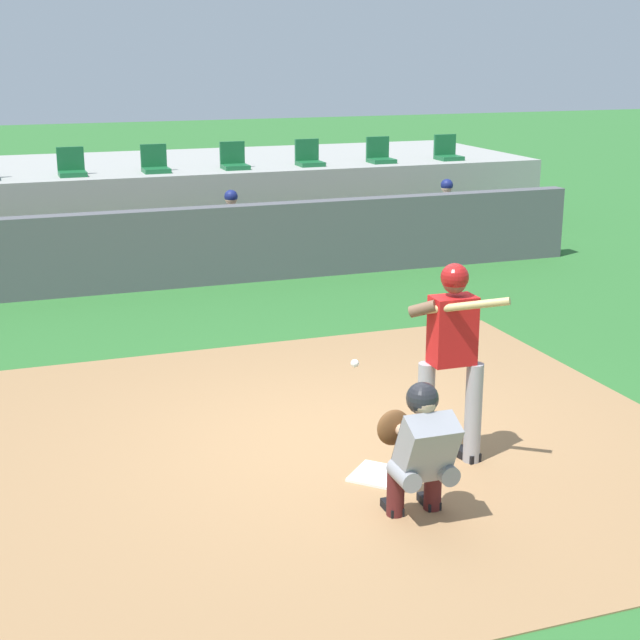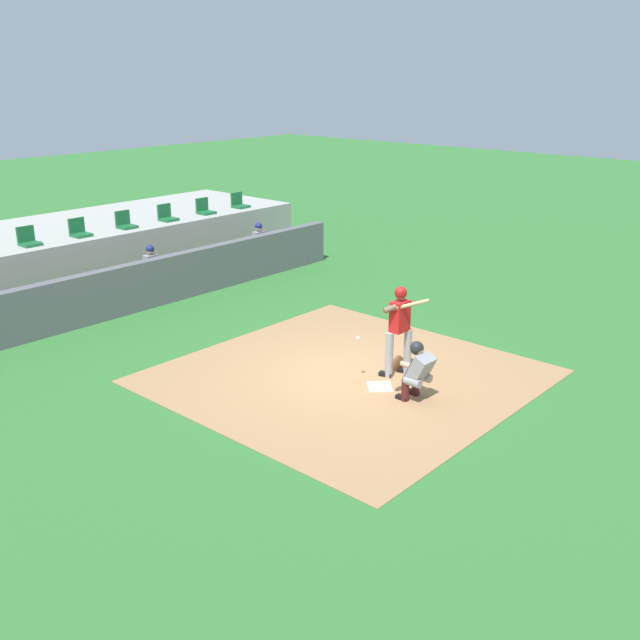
{
  "view_description": "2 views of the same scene",
  "coord_description": "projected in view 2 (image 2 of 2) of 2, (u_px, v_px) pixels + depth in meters",
  "views": [
    {
      "loc": [
        -3.01,
        -7.7,
        3.56
      ],
      "look_at": [
        0.0,
        0.7,
        1.0
      ],
      "focal_mm": 53.79,
      "sensor_mm": 36.0,
      "label": 1
    },
    {
      "loc": [
        -10.01,
        -8.23,
        5.63
      ],
      "look_at": [
        0.0,
        0.7,
        1.0
      ],
      "focal_mm": 40.69,
      "sensor_mm": 36.0,
      "label": 2
    }
  ],
  "objects": [
    {
      "name": "dugout_wall",
      "position": [
        146.0,
        285.0,
        17.97
      ],
      "size": [
        13.0,
        0.3,
        1.2
      ],
      "primitive_type": "cube",
      "color": "#59595E",
      "rests_on": "ground"
    },
    {
      "name": "ground_plane",
      "position": [
        347.0,
        376.0,
        14.08
      ],
      "size": [
        80.0,
        80.0,
        0.0
      ],
      "primitive_type": "plane",
      "color": "#2D6B2D"
    },
    {
      "name": "catcher_crouched",
      "position": [
        415.0,
        369.0,
        12.88
      ],
      "size": [
        0.48,
        1.66,
        1.13
      ],
      "color": "gray",
      "rests_on": "ground"
    },
    {
      "name": "dugout_player_2",
      "position": [
        154.0,
        269.0,
        19.1
      ],
      "size": [
        0.49,
        0.7,
        1.3
      ],
      "color": "#939399",
      "rests_on": "ground"
    },
    {
      "name": "dirt_infield",
      "position": [
        347.0,
        376.0,
        14.08
      ],
      "size": [
        6.4,
        6.4,
        0.01
      ],
      "primitive_type": "cube",
      "color": "#9E754C",
      "rests_on": "ground"
    },
    {
      "name": "stands_platform",
      "position": [
        54.0,
        252.0,
        20.71
      ],
      "size": [
        15.0,
        4.4,
        1.4
      ],
      "primitive_type": "cube",
      "color": "#9E9E99",
      "rests_on": "ground"
    },
    {
      "name": "batter_at_plate",
      "position": [
        399.0,
        325.0,
        13.78
      ],
      "size": [
        0.7,
        0.75,
        1.8
      ],
      "color": "#99999E",
      "rests_on": "ground"
    },
    {
      "name": "dugout_bench",
      "position": [
        124.0,
        291.0,
        18.72
      ],
      "size": [
        11.8,
        0.44,
        0.45
      ],
      "primitive_type": "cube",
      "color": "olive",
      "rests_on": "ground"
    },
    {
      "name": "home_plate",
      "position": [
        380.0,
        387.0,
        13.57
      ],
      "size": [
        0.62,
        0.62,
        0.02
      ],
      "primitive_type": "cube",
      "rotation": [
        0.0,
        0.0,
        0.79
      ],
      "color": "white",
      "rests_on": "dirt_infield"
    },
    {
      "name": "stadium_seat_8",
      "position": [
        239.0,
        203.0,
        23.55
      ],
      "size": [
        0.46,
        0.46,
        0.48
      ],
      "color": "#196033",
      "rests_on": "stands_platform"
    },
    {
      "name": "dugout_player_3",
      "position": [
        262.0,
        244.0,
        21.87
      ],
      "size": [
        0.49,
        0.7,
        1.3
      ],
      "color": "#939399",
      "rests_on": "ground"
    },
    {
      "name": "stadium_seat_4",
      "position": [
        79.0,
        231.0,
        19.48
      ],
      "size": [
        0.46,
        0.46,
        0.48
      ],
      "color": "#196033",
      "rests_on": "stands_platform"
    },
    {
      "name": "stadium_seat_7",
      "position": [
        205.0,
        209.0,
        22.53
      ],
      "size": [
        0.46,
        0.46,
        0.48
      ],
      "color": "#196033",
      "rests_on": "stands_platform"
    },
    {
      "name": "stadium_seat_6",
      "position": [
        167.0,
        216.0,
        21.51
      ],
      "size": [
        0.46,
        0.46,
        0.48
      ],
      "color": "#196033",
      "rests_on": "stands_platform"
    },
    {
      "name": "stadium_seat_5",
      "position": [
        125.0,
        223.0,
        20.5
      ],
      "size": [
        0.46,
        0.46,
        0.48
      ],
      "color": "#196033",
      "rests_on": "stands_platform"
    },
    {
      "name": "stadium_seat_3",
      "position": [
        28.0,
        240.0,
        18.46
      ],
      "size": [
        0.46,
        0.46,
        0.48
      ],
      "color": "#196033",
      "rests_on": "stands_platform"
    }
  ]
}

